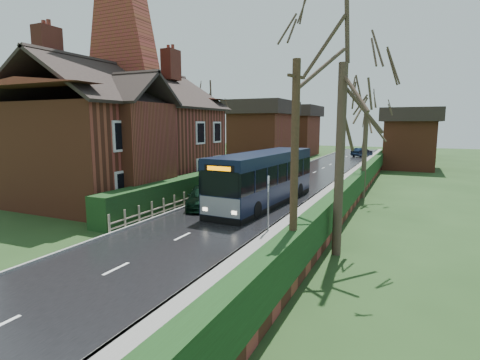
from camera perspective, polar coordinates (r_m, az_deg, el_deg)
The scene contains 18 objects.
ground at distance 18.13m, azimuth -5.27°, elevation -6.93°, with size 140.00×140.00×0.00m, color #2B4A20.
road at distance 27.04m, azimuth 5.35°, elevation -1.76°, with size 6.00×100.00×0.02m, color black.
pavement at distance 25.97m, azimuth 14.24°, elevation -2.28°, with size 2.50×100.00×0.14m, color slate.
kerb_right at distance 26.20m, azimuth 11.66°, elevation -2.10°, with size 0.12×100.00×0.14m, color gray.
kerb_left at distance 28.17m, azimuth -0.51°, elevation -1.22°, with size 0.12×100.00×0.10m, color gray.
front_hedge at distance 24.12m, azimuth -7.41°, elevation -1.14°, with size 1.20×16.00×1.60m, color black.
picket_fence at distance 23.79m, azimuth -5.86°, elevation -2.11°, with size 0.10×16.00×0.90m, color tan, non-canonical shape.
right_wall_hedge at distance 25.58m, azimuth 17.73°, elevation -0.43°, with size 0.60×50.00×1.80m.
brick_house at distance 26.50m, azimuth -16.79°, elevation 7.20°, with size 9.30×14.60×10.30m.
bus at distance 22.49m, azimuth 3.64°, elevation 0.17°, with size 3.00×10.50×3.15m.
car_silver at distance 28.79m, azimuth 3.51°, elevation 0.28°, with size 1.66×4.12×1.40m, color #B4B5BA.
car_green at distance 21.95m, azimuth -5.75°, elevation -2.61°, with size 1.68×4.12×1.20m, color black.
car_distant at distance 58.99m, azimuth 18.06°, elevation 4.05°, with size 1.37×3.92×1.29m, color #101D32.
bus_stop_sign at distance 16.38m, azimuth 4.34°, elevation -2.42°, with size 0.16×0.39×2.61m.
telegraph_pole at distance 10.66m, azimuth 8.26°, elevation 0.35°, with size 0.27×0.84×6.57m.
tree_right_near at distance 14.14m, azimuth 15.60°, elevation 18.77°, with size 4.59×4.59×9.92m.
tree_right_far at distance 25.59m, azimuth 18.79°, elevation 10.94°, with size 4.22×4.22×8.16m.
tree_house_side at distance 34.68m, azimuth -4.53°, elevation 11.94°, with size 4.06×4.06×9.24m.
Camera 1 is at (8.76, -15.12, 4.82)m, focal length 28.00 mm.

